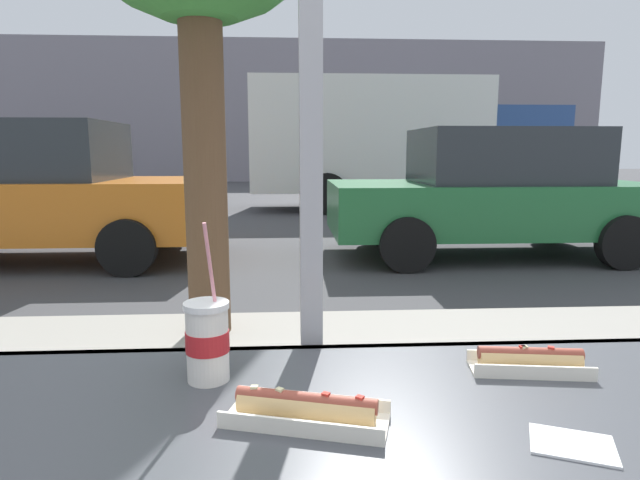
# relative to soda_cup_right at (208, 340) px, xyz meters

# --- Properties ---
(ground_plane) EXTENTS (60.00, 60.00, 0.00)m
(ground_plane) POSITION_rel_soda_cup_right_xyz_m (0.21, 8.14, -1.02)
(ground_plane) COLOR #424244
(sidewalk_strip) EXTENTS (16.00, 2.80, 0.11)m
(sidewalk_strip) POSITION_rel_soda_cup_right_xyz_m (0.21, 1.74, -0.97)
(sidewalk_strip) COLOR #9E998E
(sidewalk_strip) RESTS_ON ground
(building_facade_far) EXTENTS (28.00, 1.20, 6.12)m
(building_facade_far) POSITION_rel_soda_cup_right_xyz_m (0.21, 23.64, 2.04)
(building_facade_far) COLOR gray
(building_facade_far) RESTS_ON ground
(soda_cup_right) EXTENTS (0.09, 0.09, 0.31)m
(soda_cup_right) POSITION_rel_soda_cup_right_xyz_m (0.00, 0.00, 0.00)
(soda_cup_right) COLOR silver
(soda_cup_right) RESTS_ON window_counter
(hotdog_tray_near) EXTENTS (0.29, 0.17, 0.05)m
(hotdog_tray_near) POSITION_rel_soda_cup_right_xyz_m (0.18, -0.17, -0.06)
(hotdog_tray_near) COLOR silver
(hotdog_tray_near) RESTS_ON window_counter
(hotdog_tray_far) EXTENTS (0.24, 0.11, 0.05)m
(hotdog_tray_far) POSITION_rel_soda_cup_right_xyz_m (0.64, 0.00, -0.06)
(hotdog_tray_far) COLOR silver
(hotdog_tray_far) RESTS_ON window_counter
(napkin_wrapper) EXTENTS (0.15, 0.13, 0.00)m
(napkin_wrapper) POSITION_rel_soda_cup_right_xyz_m (0.58, -0.27, -0.08)
(napkin_wrapper) COLOR white
(napkin_wrapper) RESTS_ON window_counter
(parked_car_orange) EXTENTS (4.41, 1.99, 1.73)m
(parked_car_orange) POSITION_rel_soda_cup_right_xyz_m (-3.04, 5.84, -0.15)
(parked_car_orange) COLOR orange
(parked_car_orange) RESTS_ON ground
(parked_car_green) EXTENTS (4.13, 1.98, 1.65)m
(parked_car_green) POSITION_rel_soda_cup_right_xyz_m (2.82, 5.84, -0.18)
(parked_car_green) COLOR #236B38
(parked_car_green) RESTS_ON ground
(box_truck) EXTENTS (7.06, 2.44, 2.96)m
(box_truck) POSITION_rel_soda_cup_right_xyz_m (2.71, 11.65, 0.60)
(box_truck) COLOR silver
(box_truck) RESTS_ON ground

